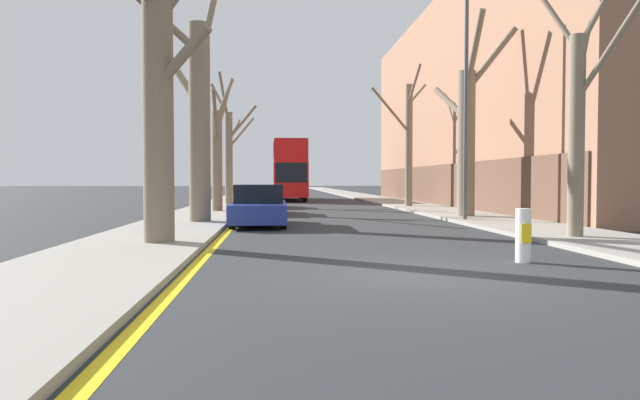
# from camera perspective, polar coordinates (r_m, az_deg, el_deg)

# --- Properties ---
(ground_plane) EXTENTS (300.00, 300.00, 0.00)m
(ground_plane) POSITION_cam_1_polar(r_m,az_deg,el_deg) (9.82, 10.24, -7.33)
(ground_plane) COLOR #2B2D30
(sidewalk_left) EXTENTS (3.21, 120.00, 0.12)m
(sidewalk_left) POSITION_cam_1_polar(r_m,az_deg,el_deg) (59.48, -7.64, 0.51)
(sidewalk_left) COLOR gray
(sidewalk_left) RESTS_ON ground
(sidewalk_right) EXTENTS (3.21, 120.00, 0.12)m
(sidewalk_right) POSITION_cam_1_polar(r_m,az_deg,el_deg) (59.96, 3.38, 0.53)
(sidewalk_right) COLOR gray
(sidewalk_right) RESTS_ON ground
(building_facade_right) EXTENTS (10.08, 35.63, 12.76)m
(building_facade_right) POSITION_cam_1_polar(r_m,az_deg,el_deg) (37.87, 18.81, 9.15)
(building_facade_right) COLOR #93664C
(building_facade_right) RESTS_ON ground
(kerb_line_stripe) EXTENTS (0.24, 120.00, 0.01)m
(kerb_line_stripe) POSITION_cam_1_polar(r_m,az_deg,el_deg) (59.41, -5.92, 0.46)
(kerb_line_stripe) COLOR yellow
(kerb_line_stripe) RESTS_ON ground
(street_tree_left_0) EXTENTS (2.78, 2.43, 7.85)m
(street_tree_left_0) POSITION_cam_1_polar(r_m,az_deg,el_deg) (14.13, -15.82, 10.73)
(street_tree_left_0) COLOR #7A6B56
(street_tree_left_0) RESTS_ON ground
(street_tree_left_1) EXTENTS (3.05, 3.56, 8.85)m
(street_tree_left_1) POSITION_cam_1_polar(r_m,az_deg,el_deg) (20.97, -12.15, 8.57)
(street_tree_left_1) COLOR #7A6B56
(street_tree_left_1) RESTS_ON ground
(street_tree_left_2) EXTENTS (1.05, 5.09, 6.79)m
(street_tree_left_2) POSITION_cam_1_polar(r_m,az_deg,el_deg) (27.85, -10.17, 4.76)
(street_tree_left_2) COLOR #7A6B56
(street_tree_left_2) RESTS_ON ground
(street_tree_left_3) EXTENTS (2.80, 4.66, 7.77)m
(street_tree_left_3) POSITION_cam_1_polar(r_m,az_deg,el_deg) (34.68, -9.00, 5.00)
(street_tree_left_3) COLOR #7A6B56
(street_tree_left_3) RESTS_ON ground
(street_tree_right_0) EXTENTS (2.97, 3.17, 8.17)m
(street_tree_right_0) POSITION_cam_1_polar(r_m,az_deg,el_deg) (16.46, 24.45, 8.15)
(street_tree_right_0) COLOR #7A6B56
(street_tree_right_0) RESTS_ON ground
(street_tree_right_1) EXTENTS (2.69, 4.04, 8.14)m
(street_tree_right_1) POSITION_cam_1_polar(r_m,az_deg,el_deg) (24.27, 14.50, 6.44)
(street_tree_right_1) COLOR #7A6B56
(street_tree_right_1) RESTS_ON ground
(street_tree_right_2) EXTENTS (3.68, 3.59, 7.71)m
(street_tree_right_2) POSITION_cam_1_polar(r_m,az_deg,el_deg) (33.14, 8.83, 5.95)
(street_tree_right_2) COLOR #7A6B56
(street_tree_right_2) RESTS_ON ground
(double_decker_bus) EXTENTS (2.47, 10.88, 4.53)m
(double_decker_bus) POSITION_cam_1_polar(r_m,az_deg,el_deg) (45.11, -3.08, 3.23)
(double_decker_bus) COLOR red
(double_decker_bus) RESTS_ON ground
(parked_car_0) EXTENTS (1.87, 4.56, 1.43)m
(parked_car_0) POSITION_cam_1_polar(r_m,az_deg,el_deg) (20.04, -6.11, -0.62)
(parked_car_0) COLOR navy
(parked_car_0) RESTS_ON ground
(parked_car_1) EXTENTS (1.72, 4.42, 1.29)m
(parked_car_1) POSITION_cam_1_polar(r_m,az_deg,el_deg) (26.79, -5.71, -0.09)
(parked_car_1) COLOR maroon
(parked_car_1) RESTS_ON ground
(parked_car_2) EXTENTS (1.80, 4.04, 1.33)m
(parked_car_2) POSITION_cam_1_polar(r_m,az_deg,el_deg) (33.12, -5.48, 0.34)
(parked_car_2) COLOR olive
(parked_car_2) RESTS_ON ground
(lamp_post) EXTENTS (1.40, 0.20, 8.51)m
(lamp_post) POSITION_cam_1_polar(r_m,az_deg,el_deg) (22.18, 14.15, 10.06)
(lamp_post) COLOR #4C4F54
(lamp_post) RESTS_ON ground
(traffic_bollard) EXTENTS (0.28, 0.29, 1.04)m
(traffic_bollard) POSITION_cam_1_polar(r_m,az_deg,el_deg) (11.67, 19.65, -3.36)
(traffic_bollard) COLOR white
(traffic_bollard) RESTS_ON ground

